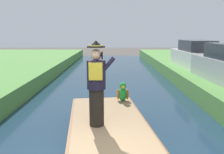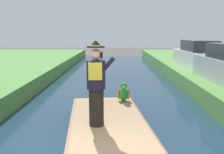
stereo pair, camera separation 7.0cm
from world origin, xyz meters
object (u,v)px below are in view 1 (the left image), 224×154
boat (109,132)px  parrot_plush (123,93)px  parked_car_white (196,56)px  person_pirate (97,84)px

boat → parrot_plush: (0.41, 1.58, 0.55)m
parrot_plush → parked_car_white: parked_car_white is taller
person_pirate → parked_car_white: (5.07, 8.70, -0.22)m
boat → parked_car_white: 9.70m
boat → person_pirate: bearing=-124.6°
person_pirate → boat: bearing=70.4°
boat → person_pirate: size_ratio=2.37×
parrot_plush → person_pirate: bearing=-108.7°
person_pirate → parrot_plush: size_ratio=3.25×
parked_car_white → boat: bearing=-120.0°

